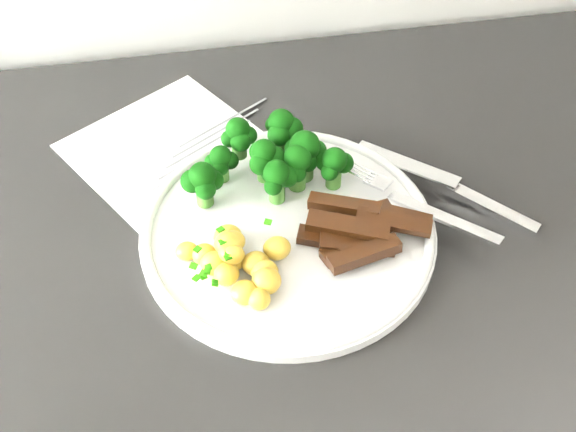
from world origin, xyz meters
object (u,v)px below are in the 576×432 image
object	(u,v)px
beef_strips	(361,231)
knife	(467,196)
potatoes	(239,262)
plate	(288,230)
broccoli	(272,157)
counter	(246,431)
recipe_paper	(192,168)
fork	(421,205)

from	to	relation	value
beef_strips	knife	distance (m)	0.13
potatoes	knife	distance (m)	0.26
plate	broccoli	size ratio (longest dim) A/B	1.66
counter	potatoes	xyz separation A→B (m)	(0.01, -0.07, 0.49)
counter	potatoes	world-z (taller)	potatoes
potatoes	recipe_paper	bearing A→B (deg)	101.37
recipe_paper	potatoes	distance (m)	0.17
counter	beef_strips	bearing A→B (deg)	-20.81
recipe_paper	potatoes	xyz separation A→B (m)	(0.03, -0.16, 0.02)
broccoli	fork	xyz separation A→B (m)	(0.14, -0.07, -0.03)
counter	fork	world-z (taller)	fork
plate	potatoes	xyz separation A→B (m)	(-0.06, -0.04, 0.02)
broccoli	potatoes	bearing A→B (deg)	-113.85
knife	broccoli	bearing A→B (deg)	164.48
counter	broccoli	bearing A→B (deg)	39.47
broccoli	potatoes	xyz separation A→B (m)	(-0.05, -0.11, -0.02)
fork	knife	world-z (taller)	fork
plate	knife	distance (m)	0.20
fork	knife	xyz separation A→B (m)	(0.06, 0.01, -0.01)
counter	potatoes	bearing A→B (deg)	-85.54
potatoes	beef_strips	bearing A→B (deg)	8.65
counter	recipe_paper	bearing A→B (deg)	106.30
recipe_paper	broccoli	world-z (taller)	broccoli
recipe_paper	beef_strips	xyz separation A→B (m)	(0.16, -0.14, 0.02)
fork	counter	bearing A→B (deg)	173.37
plate	fork	bearing A→B (deg)	0.12
beef_strips	knife	bearing A→B (deg)	17.25
broccoli	knife	bearing A→B (deg)	-15.52
counter	broccoli	size ratio (longest dim) A/B	13.67
knife	potatoes	bearing A→B (deg)	-166.93
potatoes	knife	size ratio (longest dim) A/B	0.68
plate	beef_strips	bearing A→B (deg)	-20.48
counter	beef_strips	xyz separation A→B (m)	(0.13, -0.05, 0.49)
recipe_paper	fork	bearing A→B (deg)	-26.97
plate	fork	world-z (taller)	fork
recipe_paper	plate	world-z (taller)	plate
beef_strips	fork	size ratio (longest dim) A/B	0.93
plate	counter	bearing A→B (deg)	158.81
broccoli	knife	size ratio (longest dim) A/B	1.10
fork	broccoli	bearing A→B (deg)	154.34
beef_strips	plate	bearing A→B (deg)	159.52
broccoli	fork	bearing A→B (deg)	-25.66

